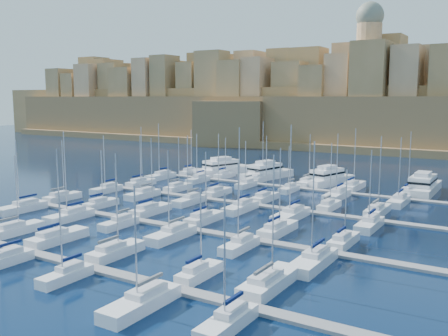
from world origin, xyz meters
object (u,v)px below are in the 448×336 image
Objects in this scene: motor_yacht_c at (328,178)px; motor_yacht_d at (423,186)px; sailboat_2 at (57,237)px; motor_yacht_b at (266,172)px; motor_yacht_a at (223,168)px; sailboat_4 at (199,273)px.

motor_yacht_d is at bearing 2.49° from motor_yacht_c.
motor_yacht_b is (0.01, 69.77, 0.97)m from sailboat_2.
motor_yacht_a and motor_yacht_d have the same top height.
motor_yacht_b is at bearing -2.38° from motor_yacht_a.
motor_yacht_c is (-9.38, 70.62, 1.02)m from sailboat_4.
sailboat_2 is 0.80× the size of motor_yacht_d.
motor_yacht_a and motor_yacht_c have the same top height.
motor_yacht_c is 0.92× the size of motor_yacht_d.
sailboat_2 is 0.77× the size of motor_yacht_a.
sailboat_2 is at bearing 177.42° from sailboat_4.
motor_yacht_c and motor_yacht_d have the same top height.
motor_yacht_d is (39.73, 70.38, 0.97)m from sailboat_2.
motor_yacht_d is (12.85, 71.59, 1.02)m from sailboat_4.
sailboat_2 is 0.83× the size of motor_yacht_b.
motor_yacht_a is 53.95m from motor_yacht_d.
sailboat_4 is at bearing -100.18° from motor_yacht_d.
sailboat_2 reaches higher than motor_yacht_b.
motor_yacht_d is (22.23, 0.97, 0.00)m from motor_yacht_c.
sailboat_2 reaches higher than motor_yacht_d.
motor_yacht_b is at bearing 89.99° from sailboat_2.
motor_yacht_c is at bearing -1.18° from motor_yacht_b.
motor_yacht_d is at bearing 79.82° from sailboat_4.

